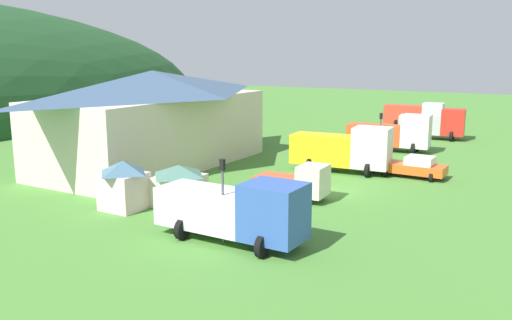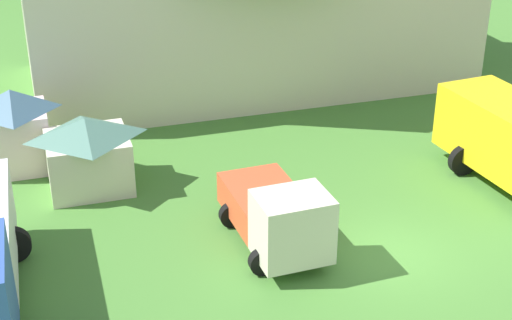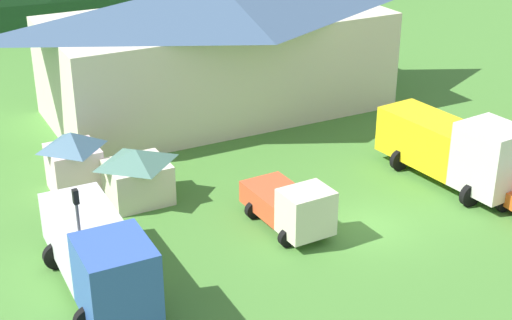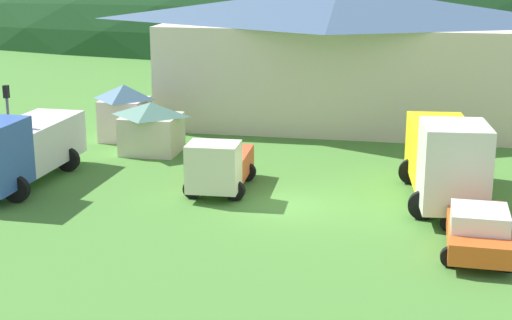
% 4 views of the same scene
% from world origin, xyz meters
% --- Properties ---
extents(ground_plane, '(200.00, 200.00, 0.00)m').
position_xyz_m(ground_plane, '(0.00, 0.00, 0.00)').
color(ground_plane, '#477F33').
extents(depot_building, '(21.40, 10.25, 7.95)m').
position_xyz_m(depot_building, '(0.41, 16.35, 4.10)').
color(depot_building, beige).
rests_on(depot_building, ground).
extents(play_shed_cream, '(2.99, 2.75, 2.59)m').
position_xyz_m(play_shed_cream, '(-8.03, 7.12, 1.33)').
color(play_shed_cream, beige).
rests_on(play_shed_cream, ground).
extents(play_shed_pink, '(2.48, 2.55, 3.01)m').
position_xyz_m(play_shed_pink, '(-10.35, 9.52, 1.55)').
color(play_shed_pink, beige).
rests_on(play_shed_pink, ground).
extents(box_truck_blue, '(3.31, 7.96, 3.31)m').
position_xyz_m(box_truck_blue, '(-11.85, 0.45, 1.72)').
color(box_truck_blue, '#3356AD').
rests_on(box_truck_blue, ground).
extents(light_truck_cream, '(2.70, 4.82, 2.36)m').
position_xyz_m(light_truck_cream, '(-3.10, 1.39, 1.15)').
color(light_truck_cream, beige).
rests_on(light_truck_cream, ground).
extents(flatbed_truck_yellow, '(3.63, 8.02, 3.72)m').
position_xyz_m(flatbed_truck_yellow, '(6.16, 1.67, 1.91)').
color(flatbed_truck_yellow, silver).
rests_on(flatbed_truck_yellow, ground).
extents(heavy_rig_white, '(3.42, 7.92, 3.62)m').
position_xyz_m(heavy_rig_white, '(17.25, 0.96, 1.78)').
color(heavy_rig_white, white).
rests_on(heavy_rig_white, ground).
extents(crane_truck_red, '(3.56, 7.05, 3.37)m').
position_xyz_m(crane_truck_red, '(26.84, -0.85, 1.73)').
color(crane_truck_red, red).
rests_on(crane_truck_red, ground).
extents(tow_truck_silver, '(3.48, 7.24, 3.26)m').
position_xyz_m(tow_truck_silver, '(34.36, 3.17, 1.76)').
color(tow_truck_silver, silver).
rests_on(tow_truck_silver, ground).
extents(service_pickup_orange, '(2.53, 5.05, 1.66)m').
position_xyz_m(service_pickup_orange, '(7.10, -3.54, 0.83)').
color(service_pickup_orange, '#E8591E').
rests_on(service_pickup_orange, ground).
extents(traffic_light_west, '(0.20, 0.32, 4.32)m').
position_xyz_m(traffic_light_west, '(-12.37, 0.95, 2.64)').
color(traffic_light_west, '#4C4C51').
rests_on(traffic_light_west, ground).
extents(traffic_light_east, '(0.20, 0.32, 3.77)m').
position_xyz_m(traffic_light_east, '(15.97, 1.91, 2.34)').
color(traffic_light_east, '#4C4C51').
rests_on(traffic_light_east, ground).
extents(traffic_cone_near_pickup, '(0.36, 0.36, 0.52)m').
position_xyz_m(traffic_cone_near_pickup, '(8.24, -1.47, 0.00)').
color(traffic_cone_near_pickup, orange).
rests_on(traffic_cone_near_pickup, ground).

